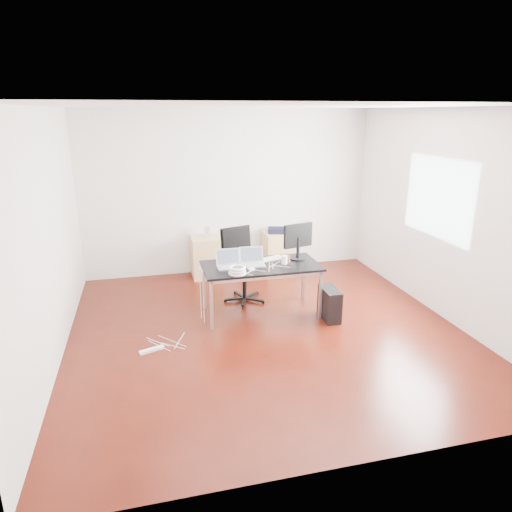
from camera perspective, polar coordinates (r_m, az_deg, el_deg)
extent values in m
plane|color=#3A0E06|center=(6.08, 1.27, -9.20)|extent=(5.00, 5.00, 0.00)
plane|color=silver|center=(5.43, 1.47, 18.23)|extent=(5.00, 5.00, 0.00)
plane|color=silver|center=(7.98, -3.41, 7.90)|extent=(5.00, 0.00, 5.00)
plane|color=silver|center=(3.37, 12.69, -6.32)|extent=(5.00, 0.00, 5.00)
plane|color=silver|center=(5.51, -24.64, 1.88)|extent=(0.00, 5.00, 5.00)
plane|color=silver|center=(6.68, 22.59, 4.68)|extent=(0.00, 5.00, 5.00)
plane|color=white|center=(6.80, 21.70, 6.70)|extent=(0.00, 1.50, 1.50)
cube|color=black|center=(6.27, 0.63, -1.25)|extent=(1.60, 0.80, 0.03)
cube|color=silver|center=(5.94, -5.58, -6.20)|extent=(0.04, 0.04, 0.70)
cube|color=silver|center=(6.59, -6.49, -3.80)|extent=(0.04, 0.04, 0.70)
cube|color=silver|center=(6.31, 8.06, -4.84)|extent=(0.04, 0.04, 0.70)
cube|color=silver|center=(6.92, 5.92, -2.71)|extent=(0.04, 0.04, 0.70)
cylinder|color=black|center=(6.87, -1.44, -3.79)|extent=(0.06, 0.06, 0.47)
cube|color=black|center=(6.78, -1.45, -1.70)|extent=(0.60, 0.58, 0.06)
cube|color=black|center=(6.87, -2.40, 1.22)|extent=(0.47, 0.23, 0.55)
cube|color=tan|center=(7.90, -6.21, -0.13)|extent=(0.50, 0.50, 0.70)
cube|color=tan|center=(8.16, 2.76, 0.53)|extent=(0.50, 0.50, 0.70)
cube|color=black|center=(6.38, 9.18, -5.91)|extent=(0.22, 0.46, 0.44)
cylinder|color=black|center=(8.10, -1.10, -1.12)|extent=(0.31, 0.31, 0.28)
cube|color=white|center=(5.71, -12.90, -11.37)|extent=(0.30, 0.16, 0.04)
cube|color=silver|center=(6.15, -3.31, -1.44)|extent=(0.33, 0.24, 0.01)
cube|color=silver|center=(6.22, -3.50, -0.08)|extent=(0.33, 0.05, 0.22)
cube|color=#475166|center=(6.21, -3.49, -0.10)|extent=(0.29, 0.04, 0.18)
cube|color=silver|center=(6.23, -0.39, -1.16)|extent=(0.35, 0.26, 0.01)
cube|color=silver|center=(6.30, -0.55, 0.18)|extent=(0.33, 0.07, 0.22)
cube|color=#475166|center=(6.29, -0.54, 0.17)|extent=(0.29, 0.06, 0.18)
cylinder|color=black|center=(6.55, 5.24, -0.24)|extent=(0.26, 0.26, 0.02)
cylinder|color=black|center=(6.51, 5.27, 1.10)|extent=(0.05, 0.05, 0.30)
cube|color=black|center=(6.47, 5.27, 2.58)|extent=(0.45, 0.16, 0.34)
cube|color=#475166|center=(6.50, 5.19, 2.64)|extent=(0.38, 0.10, 0.29)
cube|color=white|center=(6.48, 1.65, -0.39)|extent=(0.46, 0.29, 0.02)
cylinder|color=white|center=(6.30, 3.57, -0.47)|extent=(0.10, 0.10, 0.12)
cylinder|color=#57321E|center=(6.37, 3.94, -0.37)|extent=(0.10, 0.10, 0.10)
torus|color=white|center=(5.90, -2.35, -2.15)|extent=(0.24, 0.24, 0.04)
torus|color=white|center=(5.89, -2.35, -1.82)|extent=(0.23, 0.23, 0.04)
torus|color=white|center=(5.88, -2.36, -1.49)|extent=(0.22, 0.22, 0.04)
cube|color=white|center=(6.05, -0.58, -1.66)|extent=(0.09, 0.09, 0.03)
cube|color=#9E9E9E|center=(7.80, -6.11, 3.01)|extent=(0.10, 0.10, 0.18)
cube|color=black|center=(8.05, 2.59, 3.23)|extent=(0.35, 0.31, 0.09)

